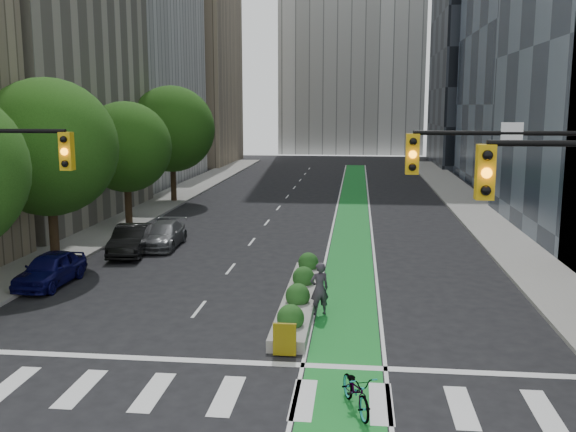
% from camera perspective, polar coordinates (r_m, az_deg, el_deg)
% --- Properties ---
extents(ground, '(160.00, 160.00, 0.00)m').
position_cam_1_polar(ground, '(18.38, -4.80, -14.31)').
color(ground, black).
rests_on(ground, ground).
extents(sidewalk_left, '(3.60, 90.00, 0.15)m').
position_cam_1_polar(sidewalk_left, '(44.73, -13.58, -0.01)').
color(sidewalk_left, gray).
rests_on(sidewalk_left, ground).
extents(sidewalk_right, '(3.60, 90.00, 0.15)m').
position_cam_1_polar(sidewalk_right, '(42.96, 17.56, -0.60)').
color(sidewalk_right, gray).
rests_on(sidewalk_right, ground).
extents(bike_lane_paint, '(2.20, 70.00, 0.01)m').
position_cam_1_polar(bike_lane_paint, '(47.05, 5.80, 0.60)').
color(bike_lane_paint, '#167E29').
rests_on(bike_lane_paint, ground).
extents(building_tan_far, '(14.00, 16.00, 26.00)m').
position_cam_1_polar(building_tan_far, '(85.85, -9.79, 13.35)').
color(building_tan_far, tan).
rests_on(building_tan_far, ground).
extents(building_dark_end, '(14.00, 18.00, 28.00)m').
position_cam_1_polar(building_dark_end, '(86.33, 17.90, 13.68)').
color(building_dark_end, black).
rests_on(building_dark_end, ground).
extents(tree_mid, '(6.40, 6.40, 8.78)m').
position_cam_1_polar(tree_mid, '(31.90, -20.51, 5.73)').
color(tree_mid, black).
rests_on(tree_mid, ground).
extents(tree_midfar, '(5.60, 5.60, 7.76)m').
position_cam_1_polar(tree_midfar, '(41.10, -14.21, 5.96)').
color(tree_midfar, black).
rests_on(tree_midfar, ground).
extents(tree_far, '(6.60, 6.60, 9.00)m').
position_cam_1_polar(tree_far, '(50.55, -10.29, 7.61)').
color(tree_far, black).
rests_on(tree_far, ground).
extents(signal_right, '(5.82, 0.51, 7.20)m').
position_cam_1_polar(signal_right, '(17.95, 23.59, 0.35)').
color(signal_right, black).
rests_on(signal_right, ground).
extents(median_planter, '(1.20, 10.26, 1.10)m').
position_cam_1_polar(median_planter, '(24.63, 1.10, -7.01)').
color(median_planter, gray).
rests_on(median_planter, ground).
extents(bicycle, '(1.27, 2.08, 1.03)m').
position_cam_1_polar(bicycle, '(16.57, 6.09, -15.17)').
color(bicycle, gray).
rests_on(bicycle, ground).
extents(cyclist, '(0.84, 0.72, 1.95)m').
position_cam_1_polar(cyclist, '(23.28, 2.81, -6.48)').
color(cyclist, '#37323C').
rests_on(cyclist, ground).
extents(parked_car_left_near, '(1.78, 4.20, 1.42)m').
position_cam_1_polar(parked_car_left_near, '(28.83, -20.38, -4.44)').
color(parked_car_left_near, '#0D0D4F').
rests_on(parked_car_left_near, ground).
extents(parked_car_left_mid, '(2.11, 4.68, 1.49)m').
position_cam_1_polar(parked_car_left_mid, '(33.56, -13.73, -2.08)').
color(parked_car_left_mid, black).
rests_on(parked_car_left_mid, ground).
extents(parked_car_left_far, '(1.99, 4.59, 1.32)m').
position_cam_1_polar(parked_car_left_far, '(34.95, -11.03, -1.66)').
color(parked_car_left_far, '#4F5153').
rests_on(parked_car_left_far, ground).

